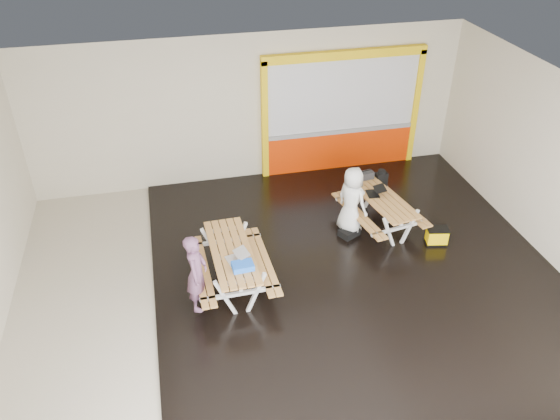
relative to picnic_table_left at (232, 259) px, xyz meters
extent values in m
cube|color=beige|center=(1.07, -0.10, -0.62)|extent=(10.00, 8.00, 0.01)
cube|color=white|center=(1.07, -0.10, 2.89)|extent=(10.00, 8.00, 0.01)
cube|color=beige|center=(1.07, 3.91, 1.13)|extent=(10.00, 0.01, 3.50)
cube|color=beige|center=(1.07, -4.10, 1.13)|extent=(10.00, 0.01, 3.50)
cube|color=beige|center=(6.07, -0.10, 1.13)|extent=(0.01, 8.00, 3.50)
cube|color=black|center=(2.32, -0.10, -0.59)|extent=(7.50, 7.98, 0.05)
cube|color=#E43202|center=(3.27, 3.83, -0.12)|extent=(3.60, 0.12, 1.00)
cube|color=gray|center=(3.27, 3.83, 0.41)|extent=(3.60, 0.14, 0.10)
cube|color=silver|center=(3.27, 3.84, 1.32)|extent=(3.60, 0.08, 1.72)
cube|color=yellow|center=(1.40, 3.82, 0.83)|extent=(0.14, 0.16, 2.90)
cube|color=yellow|center=(5.14, 3.82, 0.83)|extent=(0.14, 0.16, 2.90)
cube|color=yellow|center=(3.27, 3.82, 2.28)|extent=(3.88, 0.16, 0.20)
cube|color=#BC874A|center=(-0.29, -0.01, 0.17)|extent=(0.19, 2.03, 0.04)
cube|color=#BC874A|center=(-0.14, 0.00, 0.17)|extent=(0.19, 2.03, 0.04)
cube|color=#BC874A|center=(0.00, 0.00, 0.17)|extent=(0.19, 2.03, 0.04)
cube|color=#BC874A|center=(0.14, 0.00, 0.17)|extent=(0.19, 2.03, 0.04)
cube|color=#BC874A|center=(0.29, 0.01, 0.17)|extent=(0.19, 2.03, 0.04)
cube|color=white|center=(-0.24, -0.78, -0.19)|extent=(0.38, 0.07, 0.81)
cube|color=white|center=(0.29, -0.76, -0.19)|extent=(0.38, 0.07, 0.81)
cube|color=white|center=(0.02, -0.77, -0.14)|extent=(1.39, 0.10, 0.06)
cube|color=white|center=(0.02, -0.77, 0.12)|extent=(0.69, 0.08, 0.06)
cube|color=white|center=(-0.29, 0.76, -0.19)|extent=(0.38, 0.07, 0.81)
cube|color=white|center=(0.24, 0.78, -0.19)|extent=(0.38, 0.07, 0.81)
cube|color=white|center=(-0.02, 0.77, -0.14)|extent=(1.39, 0.10, 0.06)
cube|color=white|center=(-0.02, 0.77, 0.12)|extent=(0.69, 0.08, 0.06)
cube|color=white|center=(0.00, 0.00, -0.03)|extent=(0.11, 1.66, 0.06)
cube|color=#BC874A|center=(-0.62, -0.02, -0.13)|extent=(0.18, 2.03, 0.04)
cube|color=#BC874A|center=(-0.49, -0.01, -0.13)|extent=(0.18, 2.03, 0.04)
cube|color=#BC874A|center=(0.49, 0.01, -0.13)|extent=(0.18, 2.03, 0.04)
cube|color=#BC874A|center=(0.62, 0.02, -0.13)|extent=(0.18, 2.03, 0.04)
cube|color=#BC874A|center=(3.03, 1.12, 0.12)|extent=(0.47, 1.88, 0.04)
cube|color=#BC874A|center=(3.16, 1.14, 0.12)|extent=(0.47, 1.88, 0.04)
cube|color=#BC874A|center=(3.29, 1.16, 0.12)|extent=(0.47, 1.88, 0.04)
cube|color=#BC874A|center=(3.42, 1.19, 0.12)|extent=(0.47, 1.88, 0.04)
cube|color=#BC874A|center=(3.56, 1.21, 0.12)|extent=(0.47, 1.88, 0.04)
cube|color=white|center=(3.18, 0.41, -0.21)|extent=(0.36, 0.12, 0.76)
cube|color=white|center=(3.67, 0.50, -0.21)|extent=(0.36, 0.12, 0.76)
cube|color=white|center=(3.43, 0.46, -0.17)|extent=(1.29, 0.30, 0.06)
cube|color=white|center=(3.43, 0.46, 0.07)|extent=(0.64, 0.17, 0.06)
cube|color=white|center=(2.92, 1.83, -0.21)|extent=(0.36, 0.12, 0.76)
cube|color=white|center=(3.40, 1.92, -0.21)|extent=(0.36, 0.12, 0.76)
cube|color=white|center=(3.16, 1.87, -0.17)|extent=(1.29, 0.30, 0.06)
cube|color=white|center=(3.16, 1.87, 0.07)|extent=(0.64, 0.17, 0.06)
cube|color=white|center=(3.29, 1.16, -0.07)|extent=(0.34, 1.54, 0.06)
cube|color=#BC874A|center=(2.72, 1.06, -0.16)|extent=(0.46, 1.88, 0.04)
cube|color=#BC874A|center=(2.84, 1.08, -0.16)|extent=(0.46, 1.88, 0.04)
cube|color=#BC874A|center=(3.74, 1.25, -0.16)|extent=(0.46, 1.88, 0.04)
cube|color=#BC874A|center=(3.87, 1.27, -0.16)|extent=(0.46, 1.88, 0.04)
imported|color=#6A4361|center=(-0.66, -0.52, 0.22)|extent=(0.49, 0.61, 1.46)
imported|color=white|center=(2.63, 1.13, 0.18)|extent=(0.75, 0.84, 1.45)
cube|color=silver|center=(0.00, -0.29, 0.20)|extent=(0.30, 0.38, 0.02)
cube|color=silver|center=(0.14, -0.26, 0.31)|extent=(0.29, 0.37, 0.06)
cube|color=silver|center=(0.13, -0.26, 0.31)|extent=(0.25, 0.33, 0.05)
cube|color=black|center=(3.15, 1.31, 0.15)|extent=(0.27, 0.35, 0.02)
cube|color=black|center=(3.30, 1.30, 0.27)|extent=(0.25, 0.35, 0.06)
cube|color=silver|center=(3.29, 1.30, 0.27)|extent=(0.21, 0.31, 0.05)
cube|color=blue|center=(0.11, -0.53, 0.24)|extent=(0.38, 0.28, 0.11)
cube|color=black|center=(3.22, 1.95, 0.22)|extent=(0.38, 0.24, 0.16)
cylinder|color=black|center=(3.22, 1.95, 0.34)|extent=(0.27, 0.07, 0.02)
cube|color=black|center=(3.60, 1.95, 0.05)|extent=(0.28, 0.20, 0.37)
cylinder|color=black|center=(3.60, 1.95, 0.25)|extent=(0.19, 0.19, 0.09)
cube|color=black|center=(2.57, 0.96, -0.50)|extent=(0.48, 0.44, 0.15)
cube|color=black|center=(4.19, 0.30, -0.55)|extent=(0.47, 0.35, 0.04)
cube|color=#F8C700|center=(4.19, 0.30, -0.39)|extent=(0.45, 0.33, 0.32)
cube|color=black|center=(4.19, 0.30, -0.22)|extent=(0.47, 0.35, 0.03)
camera|label=1|loc=(-0.90, -7.76, 6.16)|focal=35.48mm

